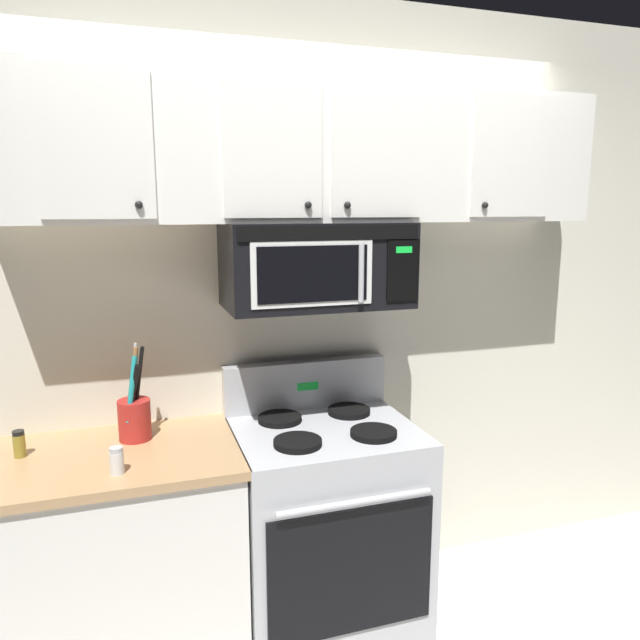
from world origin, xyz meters
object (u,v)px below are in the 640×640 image
stove_range (325,522)px  utensil_crock_red (134,415)px  spice_jar (19,444)px  salt_shaker (117,461)px  over_range_microwave (316,265)px

stove_range → utensil_crock_red: 0.93m
utensil_crock_red → spice_jar: 0.42m
salt_shaker → over_range_microwave: bearing=20.2°
over_range_microwave → salt_shaker: bearing=-159.8°
stove_range → utensil_crock_red: (-0.76, 0.12, 0.53)m
utensil_crock_red → stove_range: bearing=-9.0°
over_range_microwave → spice_jar: 1.33m
utensil_crock_red → spice_jar: bearing=-173.7°
stove_range → over_range_microwave: over_range_microwave is taller
stove_range → over_range_microwave: 1.11m
over_range_microwave → spice_jar: size_ratio=7.48×
utensil_crock_red → salt_shaker: 0.32m
over_range_microwave → spice_jar: (-1.17, -0.04, -0.62)m
utensil_crock_red → spice_jar: size_ratio=3.82×
salt_shaker → spice_jar: bearing=142.7°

